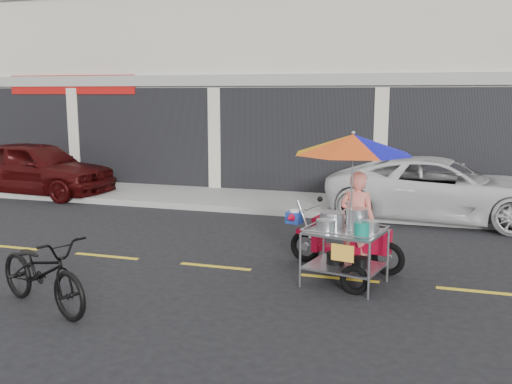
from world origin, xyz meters
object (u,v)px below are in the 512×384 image
(maroon_sedan, at_px, (36,168))
(near_bicycle, at_px, (43,272))
(white_pickup, at_px, (442,189))
(food_vendor_rig, at_px, (352,186))

(maroon_sedan, relative_size, near_bicycle, 2.32)
(white_pickup, xyz_separation_m, food_vendor_rig, (-1.35, -4.64, 0.72))
(maroon_sedan, height_order, white_pickup, maroon_sedan)
(near_bicycle, bearing_deg, white_pickup, -12.58)
(white_pickup, relative_size, near_bicycle, 2.60)
(maroon_sedan, xyz_separation_m, food_vendor_rig, (9.19, -4.64, 0.66))
(maroon_sedan, bearing_deg, near_bicycle, -137.60)
(white_pickup, xyz_separation_m, near_bicycle, (-4.97, -7.04, -0.19))
(maroon_sedan, bearing_deg, food_vendor_rig, -112.73)
(white_pickup, relative_size, food_vendor_rig, 2.19)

